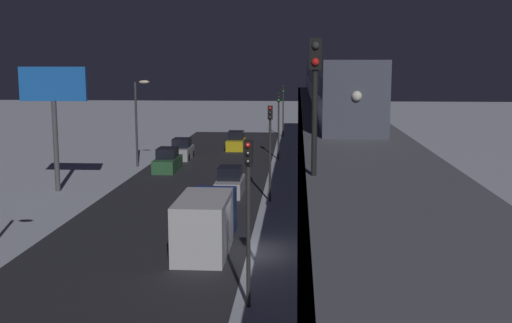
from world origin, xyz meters
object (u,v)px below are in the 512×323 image
Objects in this scene: sedan_green at (167,161)px; traffic_light_mid at (270,139)px; commercial_billboard at (53,96)px; sedan_yellow at (236,142)px; traffic_light_near at (248,200)px; box_truck at (206,222)px; sedan_silver_2 at (230,183)px; traffic_light_distant at (283,103)px; rail_signal at (315,83)px; sedan_silver at (182,151)px; subway_train at (327,80)px; traffic_light_far at (279,116)px.

traffic_light_mid reaches higher than sedan_green.
sedan_green is 12.55m from commercial_billboard.
sedan_yellow is 0.63× the size of traffic_light_near.
sedan_yellow is 35.82m from box_truck.
sedan_silver_2 is 0.67× the size of traffic_light_distant.
traffic_light_near is at bearing 107.25° from sedan_green.
traffic_light_near is (2.29, -4.45, -4.46)m from rail_signal.
rail_signal is 37.14m from sedan_green.
sedan_yellow is 22.86m from sedan_silver_2.
sedan_yellow is (-4.60, -6.67, 0.01)m from sedan_silver.
sedan_silver is 0.92× the size of sedan_green.
box_truck is at bearing 75.98° from traffic_light_mid.
commercial_billboard is (12.52, -0.22, 6.03)m from sedan_silver_2.
traffic_light_near is (-2.90, 20.58, 3.40)m from sedan_silver_2.
subway_train reaches higher than commercial_billboard.
traffic_light_near and traffic_light_distant have the same top height.
traffic_light_distant is at bearing -87.80° from rail_signal.
traffic_light_far reaches higher than box_truck.
rail_signal is at bearing -81.68° from sedan_yellow.
traffic_light_far is at bearing -86.83° from rail_signal.
subway_train is 15.94m from sedan_silver.
commercial_billboard is at bearing -8.75° from traffic_light_mid.
commercial_billboard is at bearing 29.91° from subway_train.
sedan_silver_2 is (-1.80, 22.79, 0.00)m from sedan_yellow.
sedan_silver is (13.62, -4.54, -6.93)m from subway_train.
traffic_light_distant is (-2.70, -47.67, 2.85)m from box_truck.
box_truck is 8.56m from traffic_light_near.
traffic_light_far reaches higher than sedan_silver.
traffic_light_far is (0.00, -18.43, 0.00)m from traffic_light_mid.
subway_train reaches higher than sedan_silver.
commercial_billboard reaches higher than traffic_light_mid.
traffic_light_distant is (4.32, -23.12, -3.52)m from subway_train.
subway_train is at bearing 161.58° from sedan_silver.
sedan_silver_2 is 0.58× the size of box_truck.
sedan_green is 15.19m from traffic_light_mid.
traffic_light_distant is 37.86m from commercial_billboard.
sedan_yellow and sedan_green have the same top height.
commercial_billboard is at bearing 68.94° from sedan_silver.
sedan_green is at bearing -51.09° from traffic_light_mid.
traffic_light_far is (-2.90, -16.27, 3.40)m from sedan_silver_2.
traffic_light_near is 1.00× the size of traffic_light_far.
box_truck is 47.83m from traffic_light_distant.
sedan_silver is 9.91m from traffic_light_far.
sedan_silver is 20.79m from traffic_light_mid.
sedan_silver is 0.65× the size of traffic_light_far.
subway_train reaches higher than sedan_yellow.
sedan_silver is 0.65× the size of traffic_light_near.
rail_signal is 0.54× the size of box_truck.
traffic_light_mid is 1.00× the size of traffic_light_far.
sedan_silver_2 is 0.67× the size of traffic_light_mid.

